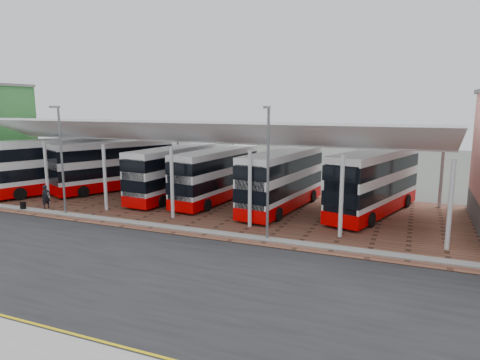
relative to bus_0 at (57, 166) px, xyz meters
The scene contains 17 objects.
ground 24.60m from the bus_0, 30.82° to the right, with size 140.00×140.00×0.00m, color #464A44.
road 25.12m from the bus_0, 32.79° to the right, with size 120.00×14.00×0.02m, color black.
forecourt 23.15m from the bus_0, ahead, with size 72.00×16.00×0.06m, color brown.
north_kerb 22.08m from the bus_0, 16.77° to the right, with size 120.00×0.80×0.14m, color gray.
yellow_line_near 28.80m from the bus_0, 42.91° to the right, with size 120.00×0.12×0.01m, color #BB9F0B.
yellow_line_far 28.59m from the bus_0, 42.47° to the right, with size 120.00×0.12×0.01m, color #BB9F0B.
canopy 15.43m from the bus_0, ahead, with size 37.00×11.63×7.07m.
lamp_west 9.58m from the bus_0, 41.76° to the right, with size 0.16×0.90×8.07m.
lamp_east 23.92m from the bus_0, 15.22° to the right, with size 0.16×0.90×8.07m.
bus_0 is the anchor object (origin of this frame).
bus_1 5.19m from the bus_0, 31.71° to the left, with size 7.32×11.43×4.71m.
bus_2 11.76m from the bus_0, ahead, with size 3.34×10.98×4.46m.
bus_3 15.70m from the bus_0, ahead, with size 3.45×10.81×4.38m.
bus_4 21.61m from the bus_0, ahead, with size 3.84×11.27×4.55m.
bus_5 28.46m from the bus_0, ahead, with size 5.78×11.81×4.75m.
pedestrian 7.14m from the bus_0, 51.67° to the right, with size 0.68×0.45×1.87m, color black.
suitcase 7.49m from the bus_0, 65.37° to the right, with size 0.36×0.26×0.62m, color black.
Camera 1 is at (10.09, -17.44, 8.10)m, focal length 32.00 mm.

